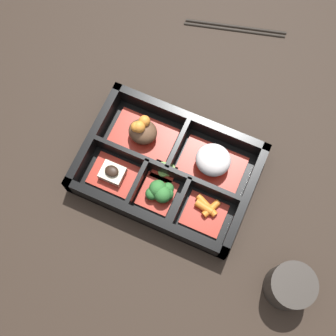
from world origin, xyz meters
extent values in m
plane|color=black|center=(0.00, 0.00, 0.00)|extent=(3.00, 3.00, 0.00)
cube|color=black|center=(0.00, 0.00, 0.01)|extent=(0.30, 0.21, 0.01)
cube|color=black|center=(0.00, -0.10, 0.02)|extent=(0.30, 0.01, 0.05)
cube|color=black|center=(0.00, 0.10, 0.02)|extent=(0.30, 0.01, 0.05)
cube|color=black|center=(-0.14, 0.00, 0.02)|extent=(0.01, 0.21, 0.05)
cube|color=black|center=(0.14, 0.00, 0.02)|extent=(0.01, 0.21, 0.05)
cube|color=black|center=(0.00, -0.01, 0.02)|extent=(0.28, 0.01, 0.05)
cube|color=black|center=(-0.04, -0.05, 0.02)|extent=(0.01, 0.09, 0.05)
cube|color=black|center=(0.04, -0.05, 0.02)|extent=(0.01, 0.09, 0.05)
cube|color=black|center=(0.00, 0.04, 0.02)|extent=(0.01, 0.10, 0.05)
cube|color=maroon|center=(-0.07, 0.04, 0.01)|extent=(0.12, 0.08, 0.01)
ellipsoid|color=brown|center=(-0.07, 0.04, 0.03)|extent=(0.05, 0.05, 0.04)
sphere|color=orange|center=(-0.07, 0.05, 0.05)|extent=(0.02, 0.02, 0.02)
sphere|color=orange|center=(-0.08, 0.04, 0.05)|extent=(0.02, 0.02, 0.02)
sphere|color=orange|center=(-0.07, 0.04, 0.06)|extent=(0.02, 0.02, 0.02)
cube|color=maroon|center=(0.07, 0.04, 0.01)|extent=(0.12, 0.08, 0.01)
ellipsoid|color=silver|center=(0.07, 0.04, 0.04)|extent=(0.06, 0.06, 0.05)
cube|color=maroon|center=(-0.09, -0.05, 0.01)|extent=(0.08, 0.06, 0.01)
cube|color=beige|center=(-0.09, -0.05, 0.02)|extent=(0.04, 0.03, 0.02)
ellipsoid|color=black|center=(-0.09, -0.05, 0.04)|extent=(0.02, 0.02, 0.01)
cube|color=maroon|center=(0.00, -0.05, 0.01)|extent=(0.06, 0.06, 0.01)
sphere|color=#2D6B2D|center=(0.02, -0.03, 0.03)|extent=(0.02, 0.02, 0.02)
sphere|color=#2D6B2D|center=(-0.01, -0.05, 0.03)|extent=(0.02, 0.02, 0.02)
sphere|color=#2D6B2D|center=(0.02, -0.04, 0.03)|extent=(0.02, 0.02, 0.02)
sphere|color=#2D6B2D|center=(0.01, -0.05, 0.03)|extent=(0.03, 0.03, 0.03)
sphere|color=#2D6B2D|center=(0.00, -0.04, 0.03)|extent=(0.03, 0.03, 0.03)
sphere|color=#2D6B2D|center=(0.01, -0.05, 0.03)|extent=(0.03, 0.03, 0.03)
cube|color=maroon|center=(0.09, -0.05, 0.01)|extent=(0.07, 0.06, 0.01)
cylinder|color=orange|center=(0.09, -0.04, 0.02)|extent=(0.03, 0.02, 0.01)
cylinder|color=orange|center=(0.09, -0.03, 0.02)|extent=(0.05, 0.03, 0.01)
cylinder|color=orange|center=(0.10, -0.04, 0.02)|extent=(0.02, 0.04, 0.01)
cube|color=maroon|center=(-0.01, -0.01, 0.01)|extent=(0.04, 0.03, 0.01)
cylinder|color=#75A84C|center=(-0.01, -0.01, 0.02)|extent=(0.02, 0.02, 0.00)
cylinder|color=#75A84C|center=(-0.01, 0.00, 0.02)|extent=(0.02, 0.02, 0.00)
cylinder|color=#75A84C|center=(0.00, 0.00, 0.02)|extent=(0.03, 0.03, 0.01)
cylinder|color=#2D2823|center=(0.26, -0.11, 0.03)|extent=(0.07, 0.07, 0.07)
cylinder|color=#597A38|center=(0.26, -0.11, 0.06)|extent=(0.06, 0.06, 0.01)
cylinder|color=black|center=(0.00, 0.34, 0.00)|extent=(0.20, 0.06, 0.01)
cylinder|color=black|center=(0.00, 0.33, 0.00)|extent=(0.20, 0.06, 0.01)
camera|label=1|loc=(0.10, -0.23, 0.81)|focal=50.00mm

